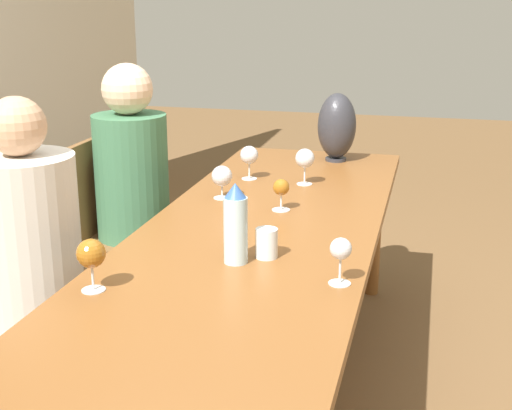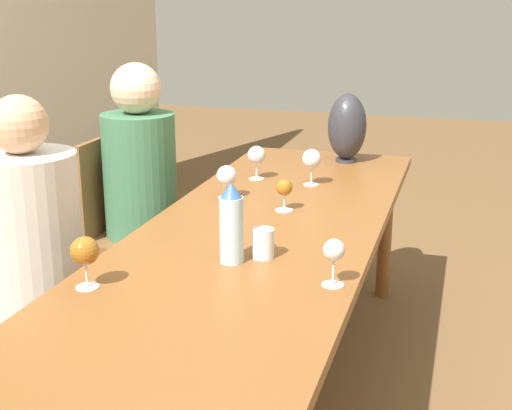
% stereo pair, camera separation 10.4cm
% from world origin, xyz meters
% --- Properties ---
extents(dining_table, '(2.75, 0.83, 0.73)m').
position_xyz_m(dining_table, '(0.00, 0.00, 0.67)').
color(dining_table, brown).
rests_on(dining_table, ground_plane).
extents(water_bottle, '(0.07, 0.07, 0.26)m').
position_xyz_m(water_bottle, '(-0.28, -0.01, 0.86)').
color(water_bottle, '#ADCCD6').
rests_on(water_bottle, dining_table).
extents(water_tumbler, '(0.07, 0.07, 0.10)m').
position_xyz_m(water_tumbler, '(-0.22, -0.09, 0.78)').
color(water_tumbler, silver).
rests_on(water_tumbler, dining_table).
extents(vase, '(0.19, 0.19, 0.34)m').
position_xyz_m(vase, '(1.17, -0.11, 0.91)').
color(vase, '#2D2D33').
rests_on(vase, dining_table).
extents(wine_glass_0, '(0.07, 0.07, 0.12)m').
position_xyz_m(wine_glass_0, '(0.29, -0.03, 0.82)').
color(wine_glass_0, silver).
rests_on(wine_glass_0, dining_table).
extents(wine_glass_1, '(0.08, 0.08, 0.15)m').
position_xyz_m(wine_glass_1, '(0.72, 0.21, 0.84)').
color(wine_glass_1, silver).
rests_on(wine_glass_1, dining_table).
extents(wine_glass_2, '(0.07, 0.07, 0.14)m').
position_xyz_m(wine_glass_2, '(-0.37, -0.35, 0.84)').
color(wine_glass_2, silver).
rests_on(wine_glass_2, dining_table).
extents(wine_glass_3, '(0.08, 0.08, 0.15)m').
position_xyz_m(wine_glass_3, '(-0.59, 0.32, 0.84)').
color(wine_glass_3, silver).
rests_on(wine_glass_3, dining_table).
extents(wine_glass_4, '(0.08, 0.08, 0.16)m').
position_xyz_m(wine_glass_4, '(0.69, -0.05, 0.85)').
color(wine_glass_4, silver).
rests_on(wine_glass_4, dining_table).
extents(wine_glass_5, '(0.08, 0.08, 0.14)m').
position_xyz_m(wine_glass_5, '(0.39, 0.24, 0.83)').
color(wine_glass_5, silver).
rests_on(wine_glass_5, dining_table).
extents(chair_near, '(0.44, 0.44, 0.90)m').
position_xyz_m(chair_near, '(-0.27, 0.79, 0.49)').
color(chair_near, brown).
rests_on(chair_near, ground_plane).
extents(chair_far, '(0.44, 0.44, 0.90)m').
position_xyz_m(chair_far, '(0.59, 0.79, 0.49)').
color(chair_far, brown).
rests_on(chair_far, ground_plane).
extents(person_near, '(0.36, 0.36, 1.22)m').
position_xyz_m(person_near, '(-0.27, 0.71, 0.65)').
color(person_near, '#2D2D38').
rests_on(person_near, ground_plane).
extents(person_far, '(0.33, 0.33, 1.25)m').
position_xyz_m(person_far, '(0.59, 0.71, 0.68)').
color(person_far, '#2D2D38').
rests_on(person_far, ground_plane).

